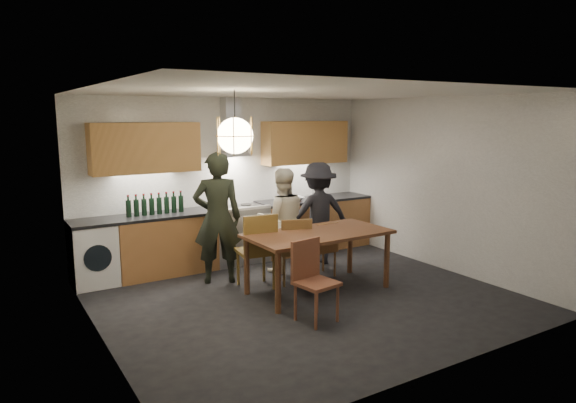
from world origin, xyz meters
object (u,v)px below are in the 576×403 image
chair_front (311,275)px  stock_pot (317,194)px  person_left (217,218)px  wine_bottles (155,204)px  dining_table (318,239)px  person_right (318,213)px  chair_back_left (258,246)px  person_mid (282,220)px  mixing_bowl (296,199)px

chair_front → stock_pot: bearing=45.1°
chair_front → stock_pot: stock_pot is taller
person_left → wine_bottles: (-0.62, 0.80, 0.14)m
dining_table → person_right: person_right is taller
chair_back_left → stock_pot: 2.42m
person_left → stock_pot: bearing=-139.2°
person_mid → person_right: bearing=-155.2°
mixing_bowl → chair_back_left: bearing=-137.3°
mixing_bowl → stock_pot: (0.49, 0.07, 0.03)m
chair_front → stock_pot: size_ratio=4.90×
wine_bottles → chair_back_left: bearing=-55.7°
chair_front → wine_bottles: bearing=101.7°
chair_front → stock_pot: (1.90, 2.62, 0.44)m
chair_back_left → wine_bottles: wine_bottles is taller
chair_front → mixing_bowl: 2.94m
mixing_bowl → wine_bottles: 2.39m
chair_front → mixing_bowl: bearing=52.1°
dining_table → person_left: size_ratio=1.05×
person_mid → wine_bottles: 1.86m
person_left → mixing_bowl: person_left is taller
dining_table → person_right: (0.75, 1.08, 0.09)m
dining_table → chair_front: bearing=-130.4°
person_right → stock_pot: (0.53, 0.78, 0.16)m
chair_back_left → wine_bottles: (-0.94, 1.38, 0.46)m
chair_back_left → mixing_bowl: (1.44, 1.33, 0.34)m
person_mid → chair_back_left: bearing=56.7°
chair_back_left → person_right: size_ratio=0.65×
chair_front → wine_bottles: 2.82m
dining_table → chair_front: size_ratio=2.07×
mixing_bowl → chair_front: bearing=-118.9°
wine_bottles → dining_table: bearing=-49.0°
dining_table → person_mid: 1.00m
person_left → stock_pot: (2.26, 0.82, 0.05)m
chair_front → person_left: person_left is taller
dining_table → chair_front: 0.99m
person_left → mixing_bowl: 1.92m
chair_back_left → person_mid: person_mid is taller
person_mid → wine_bottles: bearing=-8.5°
stock_pot → person_right: bearing=-124.0°
person_left → person_right: (1.73, 0.04, -0.12)m
wine_bottles → person_right: bearing=-18.0°
stock_pot → chair_back_left: bearing=-144.1°
person_mid → mixing_bowl: 1.10m
person_mid → mixing_bowl: size_ratio=5.65×
dining_table → person_left: person_left is taller
chair_front → wine_bottles: (-0.98, 2.59, 0.52)m
mixing_bowl → stock_pot: stock_pot is taller
stock_pot → wine_bottles: size_ratio=0.22×
chair_back_left → wine_bottles: 1.73m
mixing_bowl → stock_pot: size_ratio=1.46×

